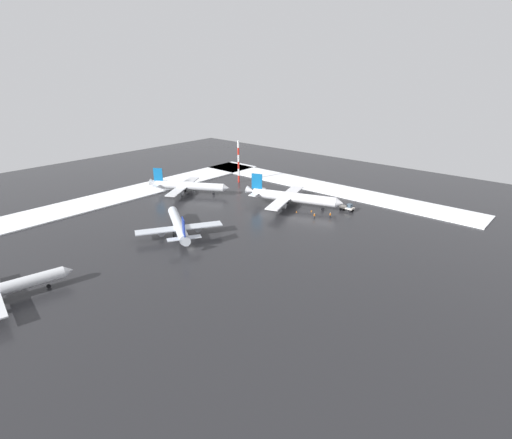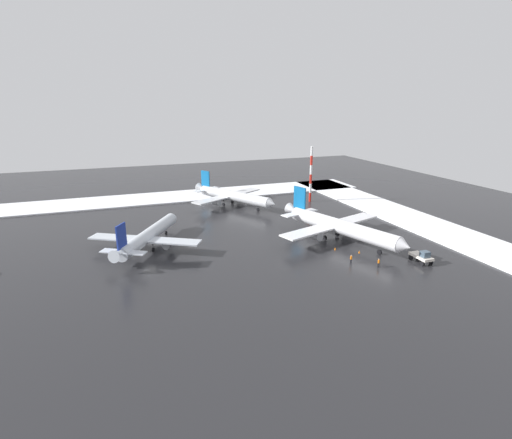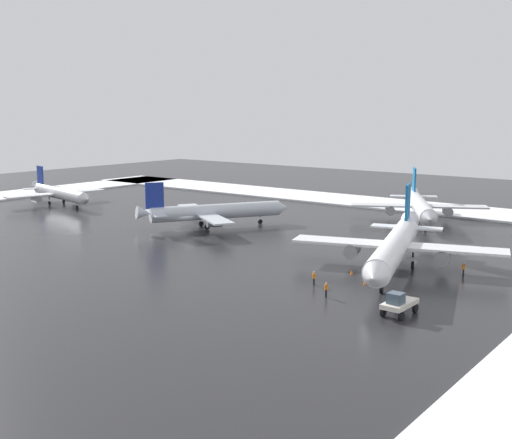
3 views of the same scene
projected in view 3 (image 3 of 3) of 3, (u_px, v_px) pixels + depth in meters
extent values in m
plane|color=#232326|center=(188.00, 231.00, 110.67)|extent=(240.00, 240.00, 0.00)
cube|color=white|center=(337.00, 199.00, 149.56)|extent=(152.00, 16.00, 0.36)
cylinder|color=white|center=(394.00, 247.00, 81.81)|extent=(11.87, 27.95, 3.21)
cone|color=white|center=(374.00, 276.00, 67.60)|extent=(3.61, 3.11, 3.05)
cone|color=white|center=(409.00, 223.00, 96.10)|extent=(3.65, 4.06, 3.13)
cube|color=white|center=(459.00, 250.00, 81.91)|extent=(12.97, 7.77, 0.34)
cylinder|color=gray|center=(443.00, 256.00, 82.26)|extent=(2.80, 3.64, 1.89)
cube|color=white|center=(339.00, 241.00, 87.06)|extent=(12.97, 7.77, 0.34)
cylinder|color=gray|center=(352.00, 250.00, 86.16)|extent=(2.80, 3.64, 1.89)
cube|color=#0C5999|center=(408.00, 202.00, 93.41)|extent=(1.50, 3.70, 5.29)
cube|color=white|center=(427.00, 229.00, 92.90)|extent=(5.08, 3.75, 0.23)
cube|color=white|center=(387.00, 226.00, 94.79)|extent=(5.08, 3.75, 0.23)
cylinder|color=black|center=(382.00, 277.00, 72.83)|extent=(0.23, 0.23, 0.66)
cylinder|color=black|center=(382.00, 289.00, 73.06)|extent=(0.64, 1.09, 1.04)
cylinder|color=black|center=(413.00, 255.00, 83.98)|extent=(0.23, 0.23, 0.66)
cylinder|color=black|center=(413.00, 265.00, 84.21)|extent=(0.64, 1.09, 1.04)
cylinder|color=black|center=(381.00, 253.00, 85.37)|extent=(0.23, 0.23, 0.66)
cylinder|color=black|center=(381.00, 263.00, 85.60)|extent=(0.64, 1.09, 1.04)
cylinder|color=silver|center=(60.00, 193.00, 140.45)|extent=(22.70, 6.91, 2.56)
cone|color=silver|center=(86.00, 199.00, 131.35)|extent=(2.25, 2.74, 2.44)
cone|color=silver|center=(38.00, 186.00, 149.58)|extent=(3.07, 2.66, 2.49)
cube|color=silver|center=(82.00, 191.00, 146.17)|extent=(5.16, 10.26, 0.27)
cylinder|color=gray|center=(77.00, 195.00, 145.04)|extent=(2.81, 1.98, 1.51)
cube|color=silver|center=(29.00, 196.00, 138.18)|extent=(5.16, 10.26, 0.27)
cylinder|color=gray|center=(36.00, 199.00, 139.00)|extent=(2.81, 1.98, 1.51)
cube|color=navy|center=(40.00, 175.00, 147.77)|extent=(3.01, 0.85, 4.22)
cube|color=silver|center=(51.00, 187.00, 149.61)|extent=(2.63, 3.93, 0.18)
cube|color=silver|center=(32.00, 189.00, 146.69)|extent=(2.63, 3.93, 0.18)
cylinder|color=black|center=(77.00, 202.00, 134.74)|extent=(0.18, 0.18, 0.53)
cylinder|color=black|center=(77.00, 208.00, 134.93)|extent=(0.87, 0.42, 0.83)
cylinder|color=black|center=(63.00, 197.00, 143.40)|extent=(0.18, 0.18, 0.53)
cylinder|color=black|center=(64.00, 202.00, 143.58)|extent=(0.87, 0.42, 0.83)
cylinder|color=black|center=(49.00, 198.00, 141.25)|extent=(0.18, 0.18, 0.53)
cylinder|color=black|center=(49.00, 203.00, 141.44)|extent=(0.87, 0.42, 0.83)
cylinder|color=silver|center=(420.00, 206.00, 118.85)|extent=(15.38, 23.81, 2.92)
cone|color=silver|center=(430.00, 219.00, 105.25)|extent=(3.43, 3.17, 2.78)
cone|color=silver|center=(413.00, 194.00, 132.52)|extent=(3.68, 3.90, 2.84)
cube|color=silver|center=(457.00, 207.00, 120.45)|extent=(11.57, 8.85, 0.31)
cylinder|color=gray|center=(448.00, 211.00, 120.41)|extent=(2.95, 3.39, 1.72)
cube|color=silver|center=(381.00, 205.00, 122.37)|extent=(11.57, 8.85, 0.31)
cylinder|color=gray|center=(390.00, 210.00, 121.86)|extent=(2.95, 3.39, 1.72)
cube|color=#0C5999|center=(414.00, 180.00, 129.97)|extent=(1.98, 3.13, 4.81)
cube|color=silver|center=(427.00, 197.00, 130.02)|extent=(4.69, 3.99, 0.21)
cube|color=silver|center=(401.00, 196.00, 130.72)|extent=(4.69, 3.99, 0.21)
cylinder|color=black|center=(426.00, 222.00, 110.25)|extent=(0.21, 0.21, 0.60)
cylinder|color=black|center=(425.00, 229.00, 110.46)|extent=(0.73, 0.97, 0.95)
cylinder|color=black|center=(429.00, 211.00, 121.32)|extent=(0.21, 0.21, 0.60)
cylinder|color=black|center=(428.00, 218.00, 121.53)|extent=(0.73, 0.97, 0.95)
cylinder|color=black|center=(408.00, 211.00, 121.84)|extent=(0.21, 0.21, 0.60)
cylinder|color=black|center=(408.00, 217.00, 122.05)|extent=(0.73, 0.97, 0.95)
cylinder|color=silver|center=(217.00, 211.00, 114.35)|extent=(14.54, 21.92, 2.71)
cone|color=silver|center=(283.00, 208.00, 118.99)|extent=(3.19, 2.96, 2.57)
cone|color=silver|center=(144.00, 213.00, 109.57)|extent=(3.43, 3.62, 2.63)
cube|color=silver|center=(194.00, 208.00, 119.53)|extent=(10.69, 8.31, 0.29)
cylinder|color=gray|center=(198.00, 214.00, 118.34)|extent=(2.75, 3.14, 1.59)
cube|color=silver|center=(215.00, 219.00, 107.54)|extent=(10.69, 8.31, 0.29)
cylinder|color=gray|center=(215.00, 222.00, 109.28)|extent=(2.75, 3.14, 1.59)
cube|color=navy|center=(155.00, 195.00, 109.77)|extent=(1.88, 2.88, 4.46)
cube|color=silver|center=(153.00, 211.00, 112.54)|extent=(4.34, 3.73, 0.19)
cube|color=silver|center=(159.00, 215.00, 108.15)|extent=(4.34, 3.73, 0.19)
cylinder|color=black|center=(260.00, 215.00, 117.56)|extent=(0.19, 0.19, 0.56)
cylinder|color=black|center=(260.00, 222.00, 117.76)|extent=(0.69, 0.90, 0.88)
cylinder|color=black|center=(201.00, 217.00, 115.30)|extent=(0.19, 0.19, 0.56)
cylinder|color=black|center=(201.00, 224.00, 115.50)|extent=(0.69, 0.90, 0.88)
cylinder|color=black|center=(207.00, 220.00, 112.09)|extent=(0.19, 0.19, 0.56)
cylinder|color=black|center=(207.00, 227.00, 112.28)|extent=(0.69, 0.90, 0.88)
cube|color=silver|center=(400.00, 304.00, 65.28)|extent=(2.26, 4.63, 0.50)
cube|color=#3F5160|center=(396.00, 298.00, 64.44)|extent=(1.52, 1.42, 1.10)
cylinder|color=black|center=(401.00, 316.00, 63.55)|extent=(0.33, 0.90, 0.90)
cylinder|color=black|center=(383.00, 312.00, 64.76)|extent=(0.33, 0.90, 0.90)
cylinder|color=black|center=(415.00, 308.00, 66.03)|extent=(0.33, 0.90, 0.90)
cylinder|color=black|center=(398.00, 305.00, 67.24)|extent=(0.33, 0.90, 0.90)
cylinder|color=black|center=(326.00, 293.00, 71.57)|extent=(0.16, 0.16, 0.85)
cylinder|color=black|center=(326.00, 294.00, 71.38)|extent=(0.16, 0.16, 0.85)
cylinder|color=orange|center=(326.00, 287.00, 71.35)|extent=(0.36, 0.36, 0.62)
sphere|color=tan|center=(326.00, 283.00, 71.28)|extent=(0.24, 0.24, 0.24)
cylinder|color=black|center=(464.00, 273.00, 80.68)|extent=(0.16, 0.16, 0.85)
cylinder|color=black|center=(463.00, 272.00, 80.87)|extent=(0.16, 0.16, 0.85)
cylinder|color=orange|center=(464.00, 267.00, 80.65)|extent=(0.36, 0.36, 0.62)
sphere|color=tan|center=(464.00, 263.00, 80.58)|extent=(0.24, 0.24, 0.24)
cylinder|color=black|center=(314.00, 282.00, 76.46)|extent=(0.16, 0.16, 0.85)
cylinder|color=black|center=(314.00, 282.00, 76.26)|extent=(0.16, 0.16, 0.85)
cylinder|color=orange|center=(314.00, 276.00, 76.24)|extent=(0.36, 0.36, 0.62)
sphere|color=tan|center=(314.00, 272.00, 76.16)|extent=(0.24, 0.24, 0.24)
cone|color=orange|center=(365.00, 282.00, 76.75)|extent=(0.36, 0.36, 0.55)
cone|color=orange|center=(351.00, 272.00, 81.52)|extent=(0.36, 0.36, 0.55)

